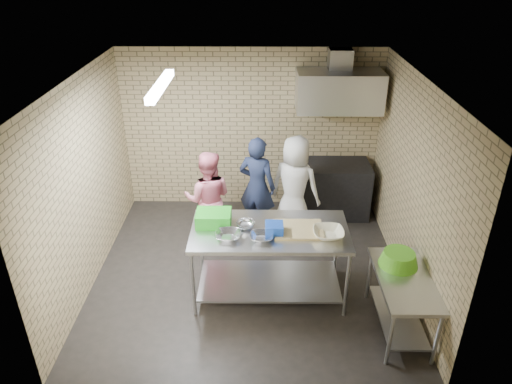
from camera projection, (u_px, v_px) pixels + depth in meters
floor at (249, 270)px, 6.69m from camera, size 4.20×4.20×0.00m
ceiling at (247, 81)px, 5.43m from camera, size 4.20×4.20×0.00m
back_wall at (251, 130)px, 7.82m from camera, size 4.20×0.06×2.70m
front_wall at (242, 286)px, 4.29m from camera, size 4.20×0.06×2.70m
left_wall at (85, 185)px, 6.08m from camera, size 0.06×4.00×2.70m
right_wall at (412, 186)px, 6.04m from camera, size 0.06×4.00×2.70m
prep_table at (269, 262)px, 6.06m from camera, size 1.95×0.97×0.97m
side_counter at (400, 303)px, 5.52m from camera, size 0.60×1.20×0.75m
stove at (332, 189)px, 7.92m from camera, size 1.20×0.70×0.90m
range_hood at (339, 91)px, 7.20m from camera, size 1.30×0.60×0.60m
hood_duct at (340, 59)px, 7.12m from camera, size 0.35×0.30×0.30m
wall_shelf at (356, 99)px, 7.45m from camera, size 0.80×0.20×0.04m
fluorescent_fixture at (161, 86)px, 5.46m from camera, size 0.10×1.25×0.08m
green_crate at (214, 218)px, 5.90m from camera, size 0.43×0.32×0.17m
blue_tub at (274, 229)px, 5.71m from camera, size 0.22×0.22×0.14m
cutting_board at (298, 229)px, 5.80m from camera, size 0.59×0.45×0.03m
mixing_bowl_a at (228, 236)px, 5.64m from camera, size 0.30×0.30×0.07m
mixing_bowl_b at (246, 225)px, 5.86m from camera, size 0.23×0.23×0.07m
mixing_bowl_c at (262, 237)px, 5.62m from camera, size 0.28×0.28×0.07m
ceramic_bowl at (328, 233)px, 5.67m from camera, size 0.37×0.37×0.09m
green_basin at (399, 259)px, 5.53m from camera, size 0.46×0.46×0.17m
bottle_green at (366, 93)px, 7.40m from camera, size 0.06×0.06×0.15m
man_navy at (257, 187)px, 7.23m from camera, size 0.68×0.57×1.60m
woman_pink at (208, 199)px, 7.00m from camera, size 0.73×0.58×1.49m
woman_white at (295, 186)px, 7.24m from camera, size 0.93×0.80×1.60m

